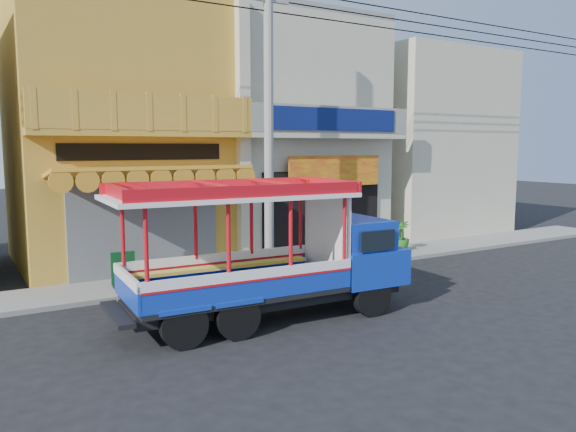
{
  "coord_description": "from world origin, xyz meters",
  "views": [
    {
      "loc": [
        -8.63,
        -10.3,
        3.69
      ],
      "look_at": [
        -0.87,
        2.5,
        1.84
      ],
      "focal_mm": 35.0,
      "sensor_mm": 36.0,
      "label": 1
    }
  ],
  "objects_px": {
    "songthaew_truck": "(285,252)",
    "green_sign": "(123,272)",
    "utility_pole": "(273,97)",
    "potted_plant_a": "(319,244)",
    "potted_plant_c": "(401,236)"
  },
  "relations": [
    {
      "from": "utility_pole",
      "to": "songthaew_truck",
      "type": "relative_size",
      "value": 4.33
    },
    {
      "from": "potted_plant_a",
      "to": "potted_plant_c",
      "type": "xyz_separation_m",
      "value": [
        3.45,
        0.02,
        -0.04
      ]
    },
    {
      "from": "potted_plant_a",
      "to": "potted_plant_c",
      "type": "relative_size",
      "value": 1.07
    },
    {
      "from": "potted_plant_c",
      "to": "green_sign",
      "type": "bearing_deg",
      "value": -86.91
    },
    {
      "from": "songthaew_truck",
      "to": "green_sign",
      "type": "xyz_separation_m",
      "value": [
        -2.45,
        3.96,
        -0.93
      ]
    },
    {
      "from": "songthaew_truck",
      "to": "potted_plant_c",
      "type": "bearing_deg",
      "value": 29.96
    },
    {
      "from": "utility_pole",
      "to": "potted_plant_a",
      "type": "xyz_separation_m",
      "value": [
        2.0,
        0.67,
        -4.36
      ]
    },
    {
      "from": "utility_pole",
      "to": "potted_plant_a",
      "type": "relative_size",
      "value": 25.44
    },
    {
      "from": "green_sign",
      "to": "potted_plant_a",
      "type": "xyz_separation_m",
      "value": [
        6.12,
        0.12,
        0.16
      ]
    },
    {
      "from": "potted_plant_a",
      "to": "potted_plant_c",
      "type": "distance_m",
      "value": 3.45
    },
    {
      "from": "songthaew_truck",
      "to": "green_sign",
      "type": "relative_size",
      "value": 7.02
    },
    {
      "from": "songthaew_truck",
      "to": "potted_plant_c",
      "type": "height_order",
      "value": "songthaew_truck"
    },
    {
      "from": "utility_pole",
      "to": "potted_plant_c",
      "type": "height_order",
      "value": "utility_pole"
    },
    {
      "from": "utility_pole",
      "to": "potted_plant_c",
      "type": "xyz_separation_m",
      "value": [
        5.46,
        0.69,
        -4.4
      ]
    },
    {
      "from": "utility_pole",
      "to": "potted_plant_c",
      "type": "distance_m",
      "value": 7.04
    }
  ]
}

